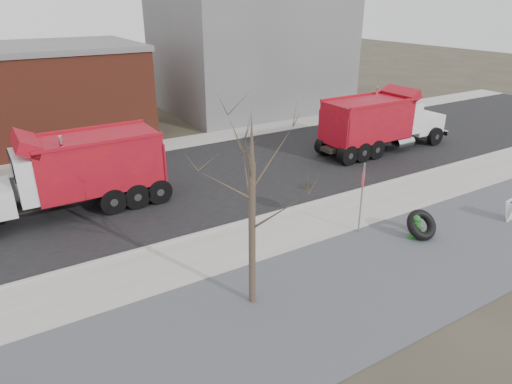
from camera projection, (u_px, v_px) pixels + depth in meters
ground at (292, 233)px, 15.93m from camera, size 120.00×120.00×0.00m
gravel_verge at (363, 282)px, 13.18m from camera, size 60.00×5.00×0.03m
sidewalk at (288, 230)px, 16.11m from camera, size 60.00×2.50×0.06m
curb at (268, 215)px, 17.12m from camera, size 60.00×0.15×0.11m
road at (212, 177)px, 20.87m from camera, size 60.00×9.40×0.02m
far_sidewalk at (166, 145)px, 25.33m from camera, size 60.00×2.00×0.06m
building_grey at (250, 52)px, 32.79m from camera, size 12.00×10.00×8.00m
bare_tree at (252, 190)px, 11.06m from camera, size 3.20×3.20×5.20m
fire_hydrant at (415, 228)px, 15.43m from camera, size 0.50×0.49×0.88m
truck_tire at (421, 225)px, 15.47m from camera, size 1.22×1.10×1.03m
stop_sign at (363, 186)px, 15.30m from camera, size 0.57×0.46×2.58m
sandwich_board at (512, 210)px, 16.65m from camera, size 0.61×0.42×0.80m
dump_truck_red_a at (380, 121)px, 23.89m from camera, size 7.92×2.22×3.20m
dump_truck_red_b at (72, 171)px, 16.94m from camera, size 7.66×2.25×3.24m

